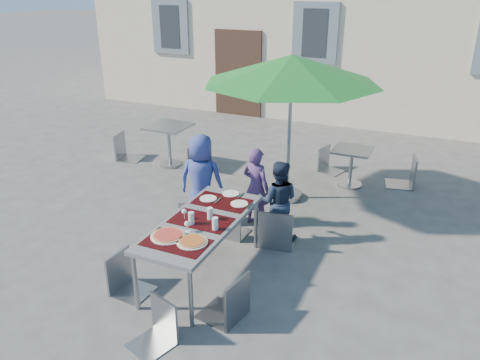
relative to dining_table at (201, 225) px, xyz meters
The scene contains 22 objects.
ground 1.11m from the dining_table, 146.73° to the right, with size 90.00×90.00×0.00m, color #48484B.
dining_table is the anchor object (origin of this frame).
pizza_near_left 0.51m from the dining_table, 106.64° to the right, with size 0.39×0.39×0.03m.
pizza_near_right 0.52m from the dining_table, 71.77° to the right, with size 0.34×0.34×0.03m.
glassware 0.16m from the dining_table, 57.09° to the right, with size 0.51×0.43×0.15m.
place_settings 0.65m from the dining_table, 88.52° to the left, with size 0.69×0.48×0.01m.
child_0 1.38m from the dining_table, 118.52° to the left, with size 0.66×0.43×1.36m, color #354194.
child_1 1.49m from the dining_table, 86.87° to the left, with size 0.43×0.28×1.18m, color #51356C.
child_2 1.33m from the dining_table, 66.98° to the left, with size 0.56×0.32×1.15m, color #1C273E.
chair_0 1.19m from the dining_table, 124.50° to the left, with size 0.47×0.48×0.87m.
chair_1 1.01m from the dining_table, 95.22° to the left, with size 0.41×0.41×0.90m.
chair_2 1.17m from the dining_table, 59.80° to the left, with size 0.53×0.53×1.04m.
chair_3 0.93m from the dining_table, 135.87° to the right, with size 0.43×0.42×0.91m.
chair_4 0.88m from the dining_table, 42.61° to the right, with size 0.51×0.51×0.99m.
chair_5 1.22m from the dining_table, 83.28° to the right, with size 0.48×0.49×0.87m.
patio_umbrella 2.91m from the dining_table, 85.38° to the left, with size 2.74×2.74×2.33m.
cafe_table_0 3.84m from the dining_table, 128.01° to the left, with size 0.76×0.76×0.81m.
bg_chair_l_0 4.49m from the dining_table, 138.83° to the left, with size 0.54×0.54×1.02m.
bg_chair_r_0 3.69m from the dining_table, 122.47° to the left, with size 0.41×0.40×0.85m.
cafe_table_1 3.65m from the dining_table, 73.28° to the left, with size 0.63×0.63×0.68m.
bg_chair_l_1 4.05m from the dining_table, 82.68° to the left, with size 0.49×0.49×0.88m.
bg_chair_r_1 4.34m from the dining_table, 63.29° to the left, with size 0.54×0.54×1.02m.
Camera 1 is at (3.12, -3.75, 3.32)m, focal length 35.00 mm.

